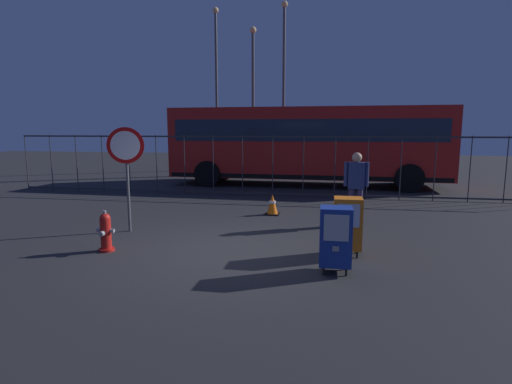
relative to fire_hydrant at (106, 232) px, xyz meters
name	(u,v)px	position (x,y,z in m)	size (l,w,h in m)	color
ground_plane	(229,250)	(2.17, 0.42, -0.35)	(60.00, 60.00, 0.00)	#262628
fire_hydrant	(106,232)	(0.00, 0.00, 0.00)	(0.33, 0.32, 0.75)	red
newspaper_box_primary	(348,223)	(4.28, 0.48, 0.22)	(0.48, 0.42, 1.02)	black
newspaper_box_secondary	(336,236)	(4.06, -0.43, 0.22)	(0.48, 0.42, 1.02)	black
stop_sign	(126,157)	(-0.27, 1.42, 1.25)	(0.71, 0.31, 2.23)	#4C4F54
pedestrian	(356,184)	(4.57, 2.82, 0.60)	(0.55, 0.22, 1.67)	#382D51
traffic_cone	(272,205)	(2.55, 3.68, -0.09)	(0.36, 0.36, 0.53)	black
fence_barrier	(272,166)	(2.17, 6.55, 0.67)	(18.03, 0.04, 2.00)	#2D2D33
bus_near	(307,142)	(3.13, 9.55, 1.36)	(10.56, 3.00, 3.00)	red
street_light_near_left	(216,79)	(-1.93, 14.90, 4.44)	(0.32, 0.32, 8.43)	#4C4F54
street_light_near_right	(284,77)	(1.75, 13.85, 4.35)	(0.32, 0.32, 8.24)	#4C4F54
street_light_far_left	(253,90)	(0.31, 13.41, 3.72)	(0.32, 0.32, 7.03)	#4C4F54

